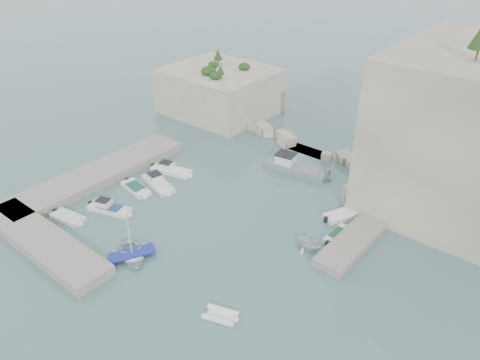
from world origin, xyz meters
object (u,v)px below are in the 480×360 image
Objects in this scene: motorboat_c at (136,190)px; tender_east_b at (337,237)px; rowboat at (133,257)px; tender_east_d at (353,208)px; tender_east_a at (307,247)px; tender_east_c at (345,216)px; inflatable_dinghy at (221,317)px; motorboat_e at (68,220)px; motorboat_a at (172,173)px; motorboat_b at (158,186)px; motorboat_d at (110,211)px; work_boat at (296,171)px.

tender_east_b is at bearing 27.81° from motorboat_c.
rowboat is 24.54m from tender_east_d.
tender_east_a is at bearing 20.81° from motorboat_c.
inflatable_dinghy is at bearing -157.82° from tender_east_c.
tender_east_d reaches higher than motorboat_e.
motorboat_a is 1.37× the size of motorboat_e.
rowboat is 11.56m from inflatable_dinghy.
motorboat_a is 3.44m from motorboat_b.
motorboat_e is (-2.11, -3.89, 0.00)m from motorboat_d.
work_boat is (13.02, 24.56, 0.00)m from motorboat_e.
motorboat_d is 1.29× the size of motorboat_e.
tender_east_b is at bearing 63.57° from inflatable_dinghy.
inflatable_dinghy is 15.67m from tender_east_b.
rowboat is 17.09m from tender_east_a.
work_boat reaches higher than rowboat.
work_boat is at bearing 51.03° from tender_east_b.
tender_east_b is (2.05, 15.54, 0.00)m from inflatable_dinghy.
inflatable_dinghy is at bearing -29.07° from motorboat_d.
tender_east_d is at bearing 2.88° from motorboat_a.
tender_east_c is (21.79, 11.10, 0.00)m from motorboat_c.
motorboat_d reaches higher than rowboat.
tender_east_b is at bearing -138.50° from tender_east_c.
motorboat_e is at bearing 123.61° from tender_east_b.
rowboat is at bearing 171.88° from tender_east_c.
motorboat_c is 1.52× the size of tender_east_a.
motorboat_a reaches higher than tender_east_c.
motorboat_a is 15.86m from work_boat.
motorboat_b is 1.21× the size of rowboat.
motorboat_b is (1.14, -3.25, 0.00)m from motorboat_a.
work_boat reaches higher than motorboat_a.
motorboat_d reaches higher than inflatable_dinghy.
inflatable_dinghy is at bearing -161.75° from tender_east_d.
motorboat_c is 1.17× the size of tender_east_b.
tender_east_a reaches higher than inflatable_dinghy.
motorboat_d is 4.43m from motorboat_e.
tender_east_c is 0.62× the size of work_boat.
work_boat is (-9.53, 2.91, 0.00)m from tender_east_d.
inflatable_dinghy is (19.69, -3.70, 0.00)m from motorboat_d.
tender_east_d is (22.55, 21.65, 0.00)m from motorboat_e.
motorboat_b is 22.29m from tender_east_c.
motorboat_c is at bearing -107.55° from motorboat_a.
tender_east_a reaches higher than motorboat_b.
motorboat_a reaches higher than rowboat.
tender_east_d is at bearing 42.19° from motorboat_b.
tender_east_a is at bearing -160.98° from tender_east_d.
work_boat reaches higher than motorboat_b.
motorboat_a is 22.89m from tender_east_b.
motorboat_d is (-0.04, -7.05, 0.00)m from motorboat_b.
tender_east_d is at bearing -3.43° from rowboat.
motorboat_d is at bearing -126.92° from work_boat.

